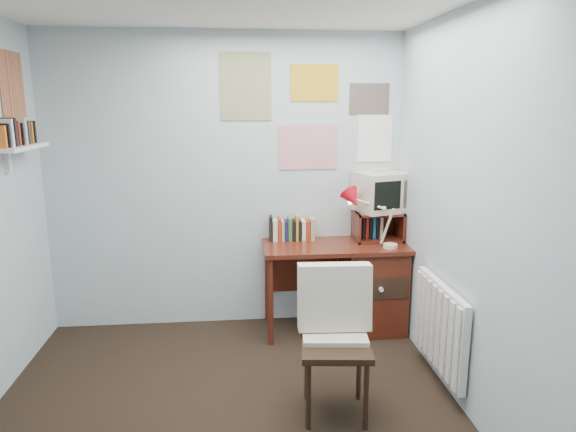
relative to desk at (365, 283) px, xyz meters
name	(u,v)px	position (x,y,z in m)	size (l,w,h in m)	color
back_wall	(226,183)	(-1.17, 0.27, 0.84)	(3.00, 0.02, 2.50)	#B0C1C9
right_wall	(496,227)	(0.33, -1.48, 0.84)	(0.02, 3.50, 2.50)	#B0C1C9
desk	(365,283)	(0.00, 0.00, 0.00)	(1.20, 0.55, 0.76)	#561F13
desk_chair	(336,347)	(-0.50, -1.23, 0.05)	(0.46, 0.44, 0.90)	black
desk_lamp	(391,222)	(0.16, -0.15, 0.57)	(0.30, 0.26, 0.43)	red
tv_riser	(378,226)	(0.12, 0.11, 0.48)	(0.40, 0.30, 0.25)	#561F13
crt_tv	(380,190)	(0.14, 0.13, 0.79)	(0.38, 0.35, 0.36)	beige
book_row	(304,227)	(-0.51, 0.18, 0.46)	(0.60, 0.14, 0.22)	#561F13
radiator	(440,326)	(0.29, -0.93, 0.01)	(0.09, 0.80, 0.60)	white
wall_shelf	(18,147)	(-2.57, -0.38, 1.21)	(0.20, 0.62, 0.24)	white
posters_back	(308,111)	(-0.47, 0.26, 1.44)	(1.20, 0.01, 0.90)	white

